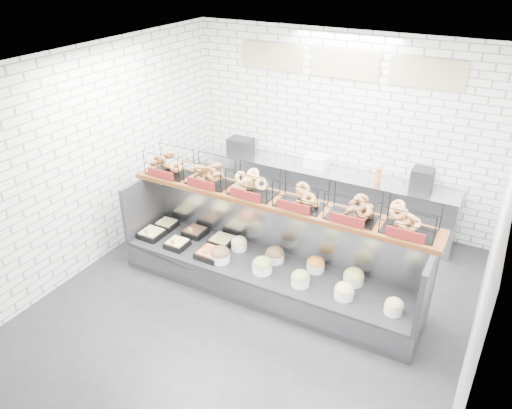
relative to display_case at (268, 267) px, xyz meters
The scene contains 5 objects.
ground 0.48m from the display_case, 88.49° to the right, with size 5.50×5.50×0.00m, color black.
room_shell 1.75m from the display_case, 88.02° to the left, with size 5.02×5.51×3.01m.
display_case is the anchor object (origin of this frame).
bagel_shelf 1.07m from the display_case, 87.14° to the left, with size 4.10×0.50×0.40m.
prep_counter 2.09m from the display_case, 89.90° to the left, with size 4.00×0.60×1.20m.
Camera 1 is at (2.42, -4.46, 4.12)m, focal length 35.00 mm.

